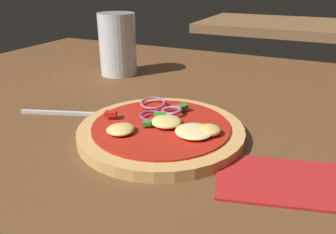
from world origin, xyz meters
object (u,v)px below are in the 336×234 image
at_px(pizza, 162,129).
at_px(fork, 82,113).
at_px(beer_glass, 118,48).
at_px(napkin, 291,182).

bearing_deg(pizza, fork, 174.81).
xyz_separation_m(pizza, beer_glass, (-0.22, 0.24, 0.05)).
xyz_separation_m(pizza, napkin, (0.17, -0.04, -0.01)).
bearing_deg(beer_glass, fork, -71.66).
bearing_deg(napkin, beer_glass, 145.01).
relative_size(fork, napkin, 0.98).
distance_m(fork, napkin, 0.33).
distance_m(pizza, napkin, 0.18).
relative_size(pizza, beer_glass, 1.72).
relative_size(beer_glass, napkin, 0.74).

